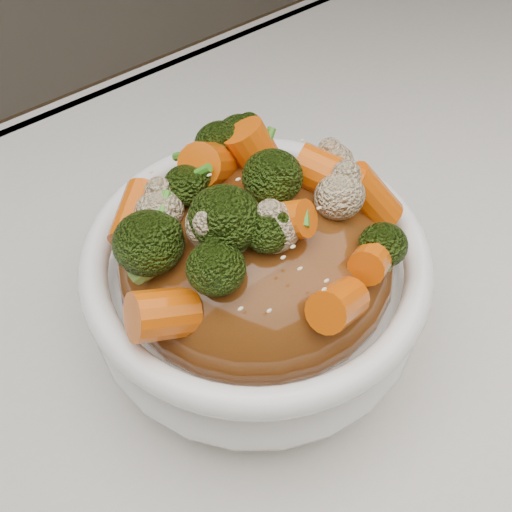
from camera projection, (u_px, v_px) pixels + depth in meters
tablecloth at (296, 397)px, 0.44m from camera, size 1.20×0.80×0.04m
bowl at (256, 287)px, 0.42m from camera, size 0.23×0.23×0.09m
sauce_base at (256, 259)px, 0.40m from camera, size 0.18×0.18×0.10m
carrots at (256, 187)px, 0.35m from camera, size 0.18×0.18×0.05m
broccoli at (256, 188)px, 0.35m from camera, size 0.18×0.18×0.05m
cauliflower at (256, 191)px, 0.35m from camera, size 0.18×0.18×0.04m
scallions at (256, 185)px, 0.35m from camera, size 0.14×0.14×0.02m
sesame_seeds at (256, 185)px, 0.35m from camera, size 0.17×0.17×0.01m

